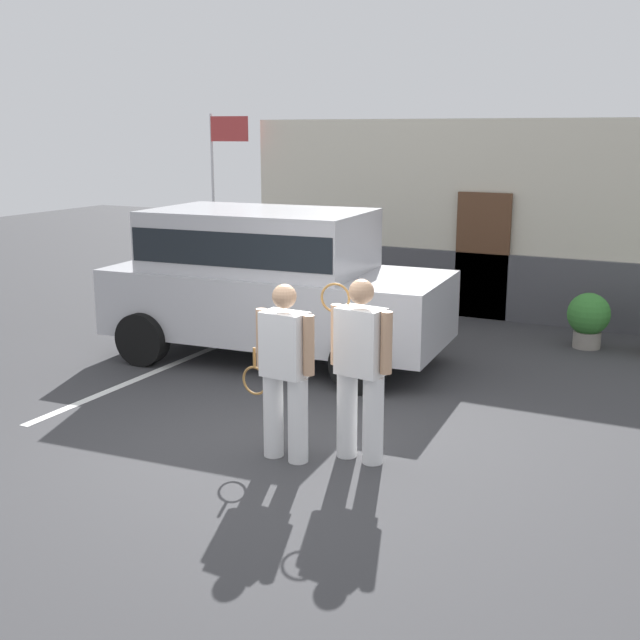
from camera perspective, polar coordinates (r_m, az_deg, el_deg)
ground_plane at (r=8.18m, az=-3.30°, el=-8.97°), size 40.00×40.00×0.00m
parking_stripe_0 at (r=10.80m, az=-11.70°, el=-3.65°), size 0.12×4.40×0.01m
house_frontage at (r=13.90m, az=10.81°, el=6.61°), size 8.15×0.40×3.28m
parked_suv at (r=11.01m, az=-3.59°, el=3.04°), size 4.73×2.44×2.05m
tennis_player_man at (r=7.63m, az=-2.51°, el=-3.56°), size 0.89×0.30×1.71m
tennis_player_woman at (r=7.60m, az=2.85°, el=-3.35°), size 0.78×0.33×1.76m
potted_plant_by_porch at (r=12.32m, az=18.42°, el=0.17°), size 0.61×0.61×0.81m
flag_pole at (r=15.44m, az=-7.05°, el=10.31°), size 0.80×0.12×3.39m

